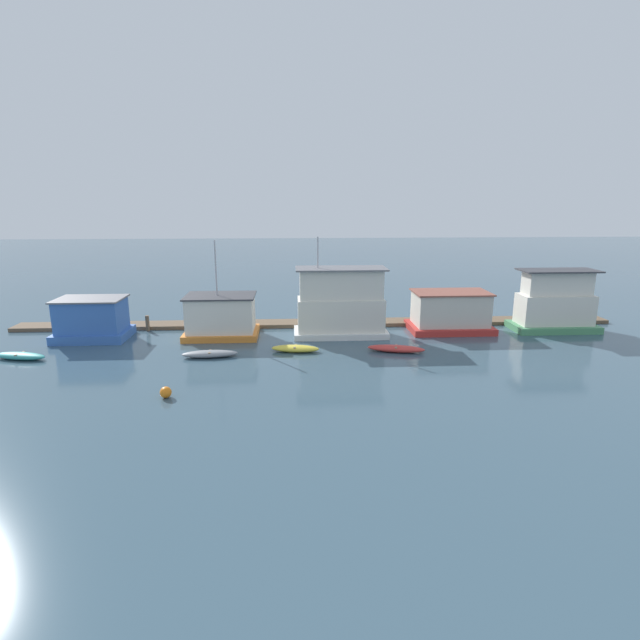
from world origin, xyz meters
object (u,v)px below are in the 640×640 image
object	(u,v)px
houseboat_orange	(221,316)
houseboat_red	(450,312)
dinghy_teal	(20,356)
dinghy_grey	(210,354)
dinghy_red	(396,349)
mooring_post_centre	(148,323)
buoy_orange	(166,392)
houseboat_white	(341,304)
houseboat_green	(555,304)
dinghy_yellow	(295,349)
mooring_post_far_right	(239,320)
houseboat_blue	(92,320)
mooring_post_near_right	(546,313)

from	to	relation	value
houseboat_orange	houseboat_red	size ratio (longest dim) A/B	1.13
dinghy_teal	dinghy_grey	bearing A→B (deg)	-1.24
dinghy_red	mooring_post_centre	size ratio (longest dim) A/B	3.22
mooring_post_centre	buoy_orange	bearing A→B (deg)	-71.13
houseboat_white	dinghy_grey	xyz separation A→B (m)	(-9.54, -5.16, -2.30)
houseboat_green	dinghy_yellow	size ratio (longest dim) A/B	1.94
houseboat_white	dinghy_teal	distance (m)	23.06
mooring_post_far_right	dinghy_red	bearing A→B (deg)	-30.06
houseboat_orange	dinghy_red	world-z (taller)	houseboat_orange
houseboat_blue	houseboat_green	xyz separation A→B (m)	(37.17, 0.63, 0.65)
mooring_post_near_right	dinghy_red	bearing A→B (deg)	-154.63
houseboat_green	mooring_post_near_right	xyz separation A→B (m)	(0.18, 1.52, -1.12)
houseboat_white	houseboat_red	xyz separation A→B (m)	(9.18, 1.03, -0.99)
houseboat_red	houseboat_green	world-z (taller)	houseboat_green
houseboat_white	dinghy_yellow	distance (m)	6.04
mooring_post_near_right	mooring_post_far_right	size ratio (longest dim) A/B	1.32
houseboat_white	houseboat_red	size ratio (longest dim) A/B	1.17
houseboat_white	mooring_post_far_right	xyz separation A→B (m)	(-8.29, 2.20, -1.74)
dinghy_red	dinghy_teal	bearing A→B (deg)	-179.50
houseboat_red	dinghy_yellow	bearing A→B (deg)	-157.70
dinghy_red	mooring_post_far_right	xyz separation A→B (m)	(-11.84, 6.86, 0.57)
dinghy_yellow	dinghy_red	xyz separation A→B (m)	(7.19, -0.43, 0.00)
houseboat_blue	houseboat_white	bearing A→B (deg)	-0.14
dinghy_grey	buoy_orange	size ratio (longest dim) A/B	6.12
houseboat_red	dinghy_teal	distance (m)	32.17
dinghy_teal	mooring_post_near_right	bearing A→B (deg)	9.93
mooring_post_centre	mooring_post_far_right	size ratio (longest dim) A/B	0.80
houseboat_white	dinghy_teal	world-z (taller)	houseboat_white
houseboat_orange	houseboat_red	xyz separation A→B (m)	(18.62, 0.77, -0.06)
mooring_post_centre	buoy_orange	size ratio (longest dim) A/B	2.04
houseboat_blue	houseboat_red	distance (m)	28.53
houseboat_white	dinghy_teal	xyz separation A→B (m)	(-22.42, -4.88, -2.31)
houseboat_orange	dinghy_grey	distance (m)	5.59
houseboat_green	dinghy_teal	distance (m)	40.67
houseboat_red	mooring_post_far_right	bearing A→B (deg)	176.17
houseboat_orange	buoy_orange	world-z (taller)	houseboat_orange
mooring_post_far_right	mooring_post_near_right	bearing A→B (deg)	0.00
houseboat_orange	mooring_post_centre	distance (m)	6.70
dinghy_red	dinghy_yellow	bearing A→B (deg)	176.58
dinghy_grey	mooring_post_near_right	world-z (taller)	mooring_post_near_right
houseboat_red	buoy_orange	size ratio (longest dim) A/B	10.52
houseboat_red	mooring_post_far_right	xyz separation A→B (m)	(-17.47, 1.17, -0.75)
houseboat_orange	dinghy_yellow	world-z (taller)	houseboat_orange
houseboat_white	mooring_post_centre	distance (m)	16.05
houseboat_red	dinghy_yellow	distance (m)	13.91
dinghy_yellow	mooring_post_far_right	bearing A→B (deg)	125.90
dinghy_yellow	buoy_orange	bearing A→B (deg)	-131.65
houseboat_blue	mooring_post_centre	distance (m)	4.25
houseboat_white	houseboat_green	world-z (taller)	houseboat_white
houseboat_green	dinghy_grey	distance (m)	28.05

